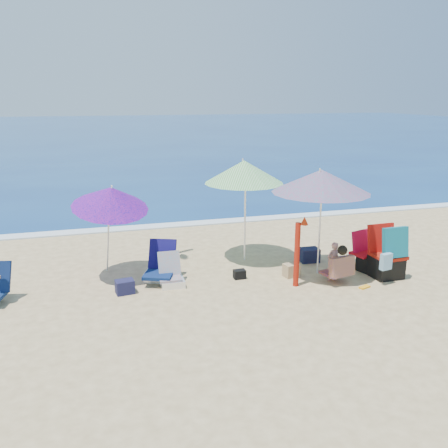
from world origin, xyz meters
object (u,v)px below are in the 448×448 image
object	(u,v)px
umbrella_blue	(111,197)
furled_umbrella	(298,248)
chair_rainbow	(171,277)
chair_navy	(160,270)
umbrella_turquoise	(321,181)
person_center	(337,263)
umbrella_striped	(244,172)
camp_chair_right	(387,259)
camp_chair_left	(368,259)

from	to	relation	value
umbrella_blue	furled_umbrella	bearing A→B (deg)	-22.25
umbrella_blue	chair_rainbow	bearing A→B (deg)	-32.96
chair_navy	chair_rainbow	world-z (taller)	chair_navy
furled_umbrella	chair_rainbow	bearing A→B (deg)	163.08
umbrella_turquoise	person_center	distance (m)	1.68
chair_rainbow	umbrella_striped	bearing A→B (deg)	29.58
umbrella_striped	person_center	size ratio (longest dim) A/B	2.84
furled_umbrella	chair_navy	size ratio (longest dim) A/B	1.46
furled_umbrella	camp_chair_right	xyz separation A→B (m)	(1.96, -0.08, -0.38)
umbrella_striped	camp_chair_right	xyz separation A→B (m)	(2.50, -1.86, -1.62)
chair_rainbow	person_center	size ratio (longest dim) A/B	0.77
umbrella_blue	camp_chair_right	size ratio (longest dim) A/B	1.84
umbrella_striped	camp_chair_right	world-z (taller)	umbrella_striped
chair_navy	camp_chair_left	xyz separation A→B (m)	(4.38, -0.69, 0.04)
chair_navy	person_center	xyz separation A→B (m)	(3.40, -1.09, 0.18)
umbrella_blue	chair_rainbow	world-z (taller)	umbrella_blue
chair_rainbow	camp_chair_left	xyz separation A→B (m)	(4.22, -0.35, 0.08)
person_center	umbrella_turquoise	bearing A→B (deg)	112.74
chair_navy	chair_rainbow	distance (m)	0.38
umbrella_blue	camp_chair_right	xyz separation A→B (m)	(5.40, -1.49, -1.30)
chair_rainbow	camp_chair_right	world-z (taller)	camp_chair_right
umbrella_striped	chair_rainbow	xyz separation A→B (m)	(-1.85, -1.05, -1.86)
umbrella_turquoise	furled_umbrella	bearing A→B (deg)	-145.20
umbrella_turquoise	chair_navy	bearing A→B (deg)	169.04
furled_umbrella	camp_chair_right	distance (m)	2.00
umbrella_turquoise	camp_chair_left	bearing A→B (deg)	-3.40
camp_chair_right	person_center	bearing A→B (deg)	177.04
umbrella_striped	camp_chair_left	world-z (taller)	umbrella_striped
chair_rainbow	person_center	world-z (taller)	person_center
chair_navy	camp_chair_right	world-z (taller)	camp_chair_right
umbrella_blue	furled_umbrella	xyz separation A→B (m)	(3.44, -1.41, -0.92)
umbrella_turquoise	camp_chair_left	size ratio (longest dim) A/B	3.07
umbrella_turquoise	camp_chair_right	size ratio (longest dim) A/B	2.28
furled_umbrella	chair_rainbow	size ratio (longest dim) A/B	2.26
camp_chair_left	camp_chair_right	distance (m)	0.51
umbrella_turquoise	chair_rainbow	size ratio (longest dim) A/B	4.09
camp_chair_right	camp_chair_left	bearing A→B (deg)	106.28
chair_navy	umbrella_striped	bearing A→B (deg)	19.33
camp_chair_left	chair_navy	bearing A→B (deg)	171.05
person_center	camp_chair_right	bearing A→B (deg)	-2.96
umbrella_striped	chair_navy	distance (m)	2.80
furled_umbrella	camp_chair_left	size ratio (longest dim) A/B	1.70
camp_chair_left	person_center	size ratio (longest dim) A/B	1.03
umbrella_striped	chair_navy	world-z (taller)	umbrella_striped
umbrella_turquoise	person_center	size ratio (longest dim) A/B	3.16
camp_chair_left	camp_chair_right	world-z (taller)	camp_chair_right
umbrella_striped	umbrella_blue	size ratio (longest dim) A/B	1.12
umbrella_striped	camp_chair_right	size ratio (longest dim) A/B	2.06
umbrella_blue	camp_chair_left	world-z (taller)	umbrella_blue
chair_navy	furled_umbrella	bearing A→B (deg)	-22.72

